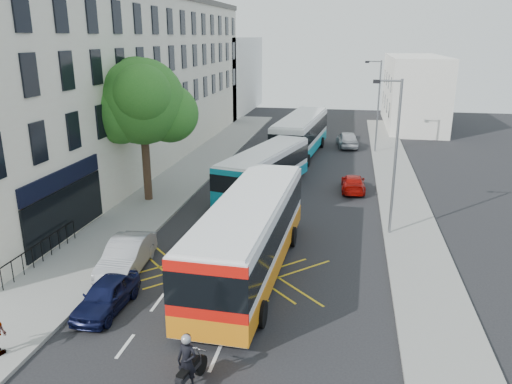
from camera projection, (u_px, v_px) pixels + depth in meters
The scene contains 19 objects.
ground at pixel (216, 357), 16.45m from camera, with size 120.00×120.00×0.00m, color black.
pavement_left at pixel (149, 200), 32.00m from camera, with size 5.00×70.00×0.15m, color gray.
pavement_right at pixel (407, 216), 29.16m from camera, with size 3.00×70.00×0.15m, color gray.
terrace_main at pixel (125, 80), 39.89m from camera, with size 8.30×45.00×13.50m.
terrace_far at pixel (221, 75), 69.02m from camera, with size 8.00×20.00×10.00m, color silver.
building_right at pixel (413, 91), 58.31m from camera, with size 6.00×18.00×8.00m, color silver.
street_tree at pixel (142, 103), 30.12m from camera, with size 6.30×5.70×8.80m.
lamp_near at pixel (394, 150), 25.22m from camera, with size 1.45×0.15×8.00m.
lamp_far at pixel (377, 102), 43.98m from camera, with size 1.45×0.15×8.00m.
railings at pixel (42, 250), 22.93m from camera, with size 0.08×5.60×1.14m, color black, non-canonical shape.
bus_near at pixel (250, 235), 21.78m from camera, with size 3.39×12.44×3.47m.
bus_mid at pixel (265, 170), 33.30m from camera, with size 4.90×10.82×2.96m.
bus_far at pixel (301, 134), 44.13m from camera, with size 3.96×12.51×3.46m.
motorbike at pixel (188, 364), 14.68m from camera, with size 0.77×2.11×1.89m.
parked_car_blue at pixel (106, 295), 19.12m from camera, with size 1.45×3.61×1.23m, color black.
parked_car_silver at pixel (127, 255), 22.36m from camera, with size 1.54×4.41×1.45m, color #929499.
red_hatchback at pixel (353, 183), 33.98m from camera, with size 1.57×3.87×1.12m, color #9F0C06.
distant_car_grey at pixel (293, 122), 58.18m from camera, with size 1.93×4.20×1.17m, color #43444B.
distant_car_silver at pixel (347, 139), 47.47m from camera, with size 1.79×4.44×1.51m, color #ABAEB3.
Camera 1 is at (3.93, -13.58, 10.11)m, focal length 35.00 mm.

